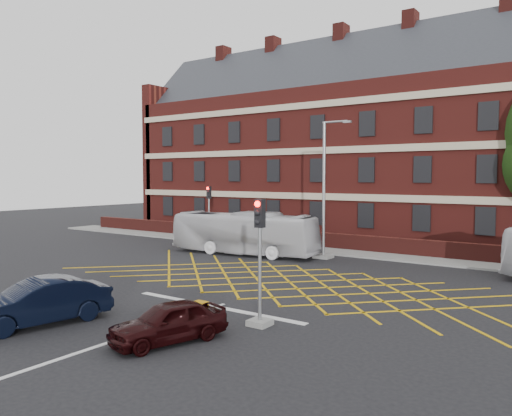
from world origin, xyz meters
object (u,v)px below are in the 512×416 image
Objects in this scene: direction_signs at (202,223)px; traffic_light_near at (260,274)px; traffic_light_far at (209,219)px; car_navy at (39,302)px; car_maroon at (169,322)px; utility_cabinet at (200,314)px; street_lamp at (325,212)px; bus_left at (244,233)px.

traffic_light_near is at bearing -43.83° from direction_signs.
car_navy is at bearing -64.84° from traffic_light_far.
utility_cabinet is at bearing 117.20° from car_maroon.
traffic_light_near is (6.19, 4.21, 0.99)m from car_navy.
car_navy is 1.09× the size of traffic_light_near.
car_maroon is 17.16m from street_lamp.
traffic_light_far reaches higher than bus_left.
traffic_light_far is at bearing 54.14° from bus_left.
street_lamp reaches higher than direction_signs.
direction_signs is at bearing 56.55° from bus_left.
street_lamp reaches higher than car_navy.
car_navy is at bearing -147.61° from car_maroon.
bus_left reaches higher than direction_signs.
car_maroon is at bearing -156.69° from bus_left.
street_lamp is (4.97, 1.62, 1.45)m from bus_left.
traffic_light_near reaches higher than bus_left.
car_navy is 21.86m from traffic_light_far.
bus_left reaches higher than car_navy.
traffic_light_far is at bearing -9.41° from direction_signs.
direction_signs is (-10.17, 19.91, 0.61)m from car_navy.
bus_left is 5.42m from street_lamp.
bus_left is at bearing -30.38° from traffic_light_far.
car_maroon is 0.85× the size of traffic_light_far.
street_lamp is at bearing -9.52° from traffic_light_far.
traffic_light_near is at bearing 35.93° from utility_cabinet.
traffic_light_far is at bearing 127.06° from car_navy.
traffic_light_far is 0.51× the size of street_lamp.
bus_left is 2.11× the size of car_navy.
car_navy is 1.28× the size of car_maroon.
car_maroon is 4.41× the size of utility_cabinet.
utility_cabinet is (3.03, -14.91, -2.42)m from street_lamp.
street_lamp is (-4.64, 13.74, 1.06)m from traffic_light_near.
traffic_light_far reaches higher than car_maroon.
direction_signs is 22.43m from utility_cabinet.
utility_cabinet is at bearing -154.46° from bus_left.
car_maroon is 0.44× the size of street_lamp.
utility_cabinet is at bearing -48.86° from direction_signs.
car_maroon is at bearing -52.61° from traffic_light_far.
car_navy is 5.03m from car_maroon.
street_lamp is at bearing -77.40° from bus_left.
direction_signs is at bearing 170.59° from traffic_light_far.
bus_left reaches higher than car_maroon.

